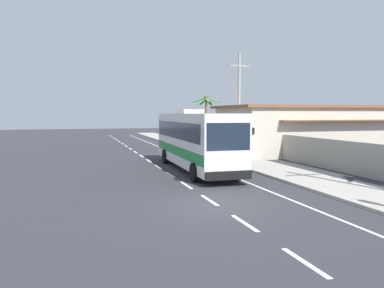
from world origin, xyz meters
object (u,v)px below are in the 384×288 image
coach_bus_foreground (195,138)px  utility_pole_mid (239,102)px  motorcycle_beside_bus (186,147)px  roadside_building (309,129)px  palm_second (206,107)px

coach_bus_foreground → utility_pole_mid: utility_pole_mid is taller
motorcycle_beside_bus → roadside_building: (11.51, -2.01, 1.54)m
motorcycle_beside_bus → palm_second: bearing=53.7°
roadside_building → motorcycle_beside_bus: bearing=170.1°
coach_bus_foreground → utility_pole_mid: (6.53, 7.55, 2.62)m
utility_pole_mid → coach_bus_foreground: bearing=-130.8°
motorcycle_beside_bus → roadside_building: bearing=-9.9°
utility_pole_mid → roadside_building: 7.50m
motorcycle_beside_bus → utility_pole_mid: (4.44, -1.73, 4.01)m
utility_pole_mid → motorcycle_beside_bus: bearing=158.7°
coach_bus_foreground → roadside_building: size_ratio=0.74×
coach_bus_foreground → roadside_building: 15.42m
motorcycle_beside_bus → palm_second: (3.74, 5.09, 3.65)m
utility_pole_mid → palm_second: (-0.70, 6.83, -0.36)m
motorcycle_beside_bus → utility_pole_mid: bearing=-21.3°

